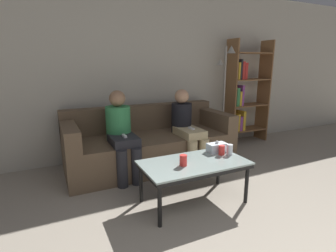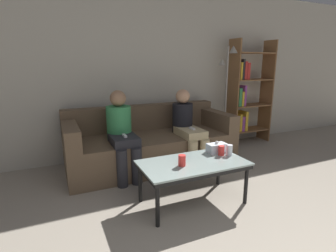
{
  "view_description": "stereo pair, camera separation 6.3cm",
  "coord_description": "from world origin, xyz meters",
  "px_view_note": "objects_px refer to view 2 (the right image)",
  "views": [
    {
      "loc": [
        -1.3,
        -0.14,
        1.44
      ],
      "look_at": [
        0.0,
        2.6,
        0.71
      ],
      "focal_mm": 28.0,
      "sensor_mm": 36.0,
      "label": 1
    },
    {
      "loc": [
        -1.24,
        -0.17,
        1.44
      ],
      "look_at": [
        0.0,
        2.6,
        0.71
      ],
      "focal_mm": 28.0,
      "sensor_mm": 36.0,
      "label": 2
    }
  ],
  "objects_px": {
    "tissue_box": "(217,148)",
    "seated_person_mid_left": "(187,126)",
    "bookshelf": "(245,95)",
    "standing_lamp": "(227,87)",
    "couch": "(150,144)",
    "cup_far_center": "(182,160)",
    "coffee_table": "(193,166)",
    "seated_person_left_end": "(122,131)",
    "cup_near_right": "(221,150)",
    "cup_near_left": "(229,150)"
  },
  "relations": [
    {
      "from": "seated_person_left_end",
      "to": "seated_person_mid_left",
      "type": "distance_m",
      "value": 0.93
    },
    {
      "from": "cup_near_left",
      "to": "seated_person_mid_left",
      "type": "height_order",
      "value": "seated_person_mid_left"
    },
    {
      "from": "cup_near_left",
      "to": "tissue_box",
      "type": "bearing_deg",
      "value": 117.59
    },
    {
      "from": "seated_person_mid_left",
      "to": "coffee_table",
      "type": "bearing_deg",
      "value": -114.79
    },
    {
      "from": "cup_near_left",
      "to": "tissue_box",
      "type": "height_order",
      "value": "tissue_box"
    },
    {
      "from": "cup_far_center",
      "to": "seated_person_left_end",
      "type": "xyz_separation_m",
      "value": [
        -0.34,
        1.02,
        0.09
      ]
    },
    {
      "from": "couch",
      "to": "bookshelf",
      "type": "bearing_deg",
      "value": 9.43
    },
    {
      "from": "cup_near_right",
      "to": "standing_lamp",
      "type": "distance_m",
      "value": 1.76
    },
    {
      "from": "seated_person_left_end",
      "to": "bookshelf",
      "type": "bearing_deg",
      "value": 12.67
    },
    {
      "from": "cup_near_right",
      "to": "seated_person_mid_left",
      "type": "bearing_deg",
      "value": 86.36
    },
    {
      "from": "seated_person_left_end",
      "to": "cup_far_center",
      "type": "bearing_deg",
      "value": -71.7
    },
    {
      "from": "seated_person_left_end",
      "to": "tissue_box",
      "type": "bearing_deg",
      "value": -42.75
    },
    {
      "from": "coffee_table",
      "to": "bookshelf",
      "type": "relative_size",
      "value": 0.59
    },
    {
      "from": "cup_near_right",
      "to": "cup_near_left",
      "type": "bearing_deg",
      "value": -19.32
    },
    {
      "from": "bookshelf",
      "to": "standing_lamp",
      "type": "xyz_separation_m",
      "value": [
        -0.52,
        -0.14,
        0.17
      ]
    },
    {
      "from": "tissue_box",
      "to": "bookshelf",
      "type": "distance_m",
      "value": 2.08
    },
    {
      "from": "cup_near_right",
      "to": "seated_person_mid_left",
      "type": "height_order",
      "value": "seated_person_mid_left"
    },
    {
      "from": "cup_near_right",
      "to": "seated_person_mid_left",
      "type": "distance_m",
      "value": 0.9
    },
    {
      "from": "bookshelf",
      "to": "cup_far_center",
      "type": "bearing_deg",
      "value": -143.03
    },
    {
      "from": "couch",
      "to": "cup_near_left",
      "type": "relative_size",
      "value": 20.12
    },
    {
      "from": "cup_far_center",
      "to": "standing_lamp",
      "type": "distance_m",
      "value": 2.18
    },
    {
      "from": "cup_near_right",
      "to": "bookshelf",
      "type": "relative_size",
      "value": 0.06
    },
    {
      "from": "tissue_box",
      "to": "seated_person_mid_left",
      "type": "height_order",
      "value": "seated_person_mid_left"
    },
    {
      "from": "couch",
      "to": "coffee_table",
      "type": "distance_m",
      "value": 1.2
    },
    {
      "from": "coffee_table",
      "to": "cup_near_left",
      "type": "xyz_separation_m",
      "value": [
        0.47,
        0.02,
        0.1
      ]
    },
    {
      "from": "standing_lamp",
      "to": "tissue_box",
      "type": "bearing_deg",
      "value": -129.65
    },
    {
      "from": "cup_near_left",
      "to": "cup_far_center",
      "type": "xyz_separation_m",
      "value": [
        -0.62,
        -0.07,
        -0.0
      ]
    },
    {
      "from": "bookshelf",
      "to": "standing_lamp",
      "type": "distance_m",
      "value": 0.57
    },
    {
      "from": "seated_person_mid_left",
      "to": "cup_near_right",
      "type": "bearing_deg",
      "value": -93.64
    },
    {
      "from": "couch",
      "to": "cup_near_right",
      "type": "bearing_deg",
      "value": -70.42
    },
    {
      "from": "cup_far_center",
      "to": "seated_person_mid_left",
      "type": "bearing_deg",
      "value": 59.28
    },
    {
      "from": "couch",
      "to": "seated_person_left_end",
      "type": "height_order",
      "value": "seated_person_left_end"
    },
    {
      "from": "bookshelf",
      "to": "cup_near_left",
      "type": "bearing_deg",
      "value": -134.25
    },
    {
      "from": "coffee_table",
      "to": "cup_near_left",
      "type": "height_order",
      "value": "cup_near_left"
    },
    {
      "from": "coffee_table",
      "to": "seated_person_mid_left",
      "type": "relative_size",
      "value": 1.01
    },
    {
      "from": "cup_near_left",
      "to": "cup_near_right",
      "type": "relative_size",
      "value": 1.07
    },
    {
      "from": "coffee_table",
      "to": "cup_near_right",
      "type": "bearing_deg",
      "value": 7.86
    },
    {
      "from": "cup_near_left",
      "to": "seated_person_left_end",
      "type": "height_order",
      "value": "seated_person_left_end"
    },
    {
      "from": "tissue_box",
      "to": "couch",
      "type": "bearing_deg",
      "value": 112.06
    },
    {
      "from": "tissue_box",
      "to": "seated_person_mid_left",
      "type": "distance_m",
      "value": 0.8
    },
    {
      "from": "coffee_table",
      "to": "seated_person_left_end",
      "type": "relative_size",
      "value": 0.99
    },
    {
      "from": "coffee_table",
      "to": "tissue_box",
      "type": "xyz_separation_m",
      "value": [
        0.4,
        0.16,
        0.09
      ]
    },
    {
      "from": "cup_far_center",
      "to": "tissue_box",
      "type": "distance_m",
      "value": 0.58
    },
    {
      "from": "tissue_box",
      "to": "seated_person_left_end",
      "type": "height_order",
      "value": "seated_person_left_end"
    },
    {
      "from": "couch",
      "to": "seated_person_mid_left",
      "type": "bearing_deg",
      "value": -27.94
    },
    {
      "from": "bookshelf",
      "to": "standing_lamp",
      "type": "relative_size",
      "value": 1.07
    },
    {
      "from": "coffee_table",
      "to": "bookshelf",
      "type": "distance_m",
      "value": 2.5
    },
    {
      "from": "couch",
      "to": "cup_near_left",
      "type": "bearing_deg",
      "value": -67.26
    },
    {
      "from": "couch",
      "to": "seated_person_mid_left",
      "type": "height_order",
      "value": "seated_person_mid_left"
    },
    {
      "from": "couch",
      "to": "standing_lamp",
      "type": "xyz_separation_m",
      "value": [
        1.43,
        0.18,
        0.74
      ]
    }
  ]
}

